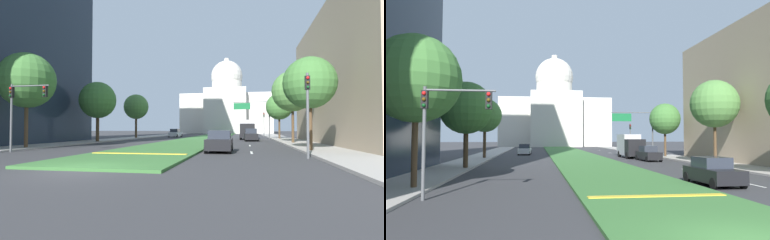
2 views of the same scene
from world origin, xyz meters
TOP-DOWN VIEW (x-y plane):
  - ground_plane at (0.00, 49.56)m, footprint 260.00×260.00m
  - grass_median at (0.00, 44.61)m, footprint 7.23×89.21m
  - median_curb_nose at (0.00, 7.04)m, footprint 6.51×0.50m
  - lane_dashes_right at (7.40, 36.37)m, footprint 0.16×53.82m
  - sidewalk_left at (-13.18, 39.65)m, footprint 4.00×89.21m
  - sidewalk_right at (13.18, 39.65)m, footprint 4.00×89.21m
  - capitol_building at (0.00, 98.27)m, footprint 32.58×22.38m
  - traffic_light_near_left at (-9.83, 8.00)m, footprint 3.34×0.35m
  - traffic_light_far_right at (10.68, 50.03)m, footprint 0.28×0.35m
  - overhead_guide_sign at (8.56, 38.98)m, footprint 6.11×0.20m
  - street_tree_left_near at (-12.18, 11.34)m, footprint 4.90×4.90m
  - street_tree_left_mid at (-11.81, 23.29)m, footprint 4.70×4.70m
  - street_tree_right_mid at (12.47, 24.68)m, footprint 4.87×4.87m
  - street_tree_left_far at (-12.29, 37.89)m, footprint 4.42×4.42m
  - street_tree_right_far at (12.42, 38.22)m, footprint 4.33×4.33m
  - sedan_lead_stopped at (4.98, 11.26)m, footprint 2.00×4.26m
  - sedan_midblock at (7.70, 31.42)m, footprint 2.02×4.37m
  - sedan_distant at (-7.37, 47.32)m, footprint 2.07×4.53m
  - box_truck_delivery at (7.22, 37.68)m, footprint 2.40×6.40m

SIDE VIEW (x-z plane):
  - ground_plane at x=0.00m, z-range 0.00..0.00m
  - lane_dashes_right at x=7.40m, z-range 0.00..0.01m
  - grass_median at x=0.00m, z-range 0.00..0.14m
  - sidewalk_left at x=-13.18m, z-range 0.00..0.15m
  - sidewalk_right at x=13.18m, z-range 0.00..0.15m
  - median_curb_nose at x=0.00m, z-range 0.14..0.18m
  - sedan_lead_stopped at x=4.98m, z-range -0.05..1.62m
  - sedan_distant at x=-7.37m, z-range -0.05..1.65m
  - sedan_midblock at x=7.70m, z-range -0.06..1.74m
  - box_truck_delivery at x=7.22m, z-range 0.08..3.28m
  - traffic_light_far_right at x=10.68m, z-range 0.71..5.91m
  - traffic_light_near_left at x=-9.83m, z-range 1.20..6.40m
  - overhead_guide_sign at x=8.56m, z-range 1.42..7.92m
  - street_tree_right_far at x=12.42m, z-range 1.60..9.16m
  - street_tree_left_mid at x=-11.81m, z-range 1.54..9.36m
  - street_tree_left_far at x=-12.29m, z-range 1.71..9.60m
  - street_tree_left_near at x=-12.18m, z-range 1.81..10.36m
  - street_tree_right_mid at x=12.47m, z-range 1.89..10.57m
  - capitol_building at x=0.00m, z-range -4.40..23.96m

